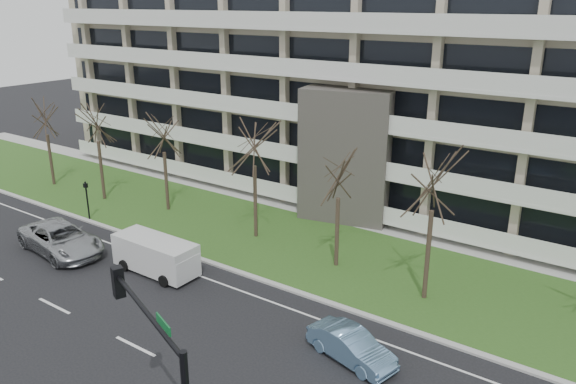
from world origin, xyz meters
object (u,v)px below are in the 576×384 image
Objects in this scene: blue_sedan at (351,346)px; traffic_signal at (161,381)px; silver_pickup at (61,239)px; pedestrian_signal at (87,196)px; white_van at (156,253)px.

traffic_signal reaches higher than blue_sedan.
traffic_signal reaches higher than silver_pickup.
blue_sedan is at bearing -13.03° from pedestrian_signal.
silver_pickup is at bearing 105.31° from blue_sedan.
blue_sedan is at bearing -3.95° from white_van.
white_van reaches higher than silver_pickup.
white_van is at bearing -19.58° from pedestrian_signal.
white_van is 15.70m from traffic_signal.
traffic_signal is (11.59, -10.15, 3.03)m from white_van.
white_van is (-12.75, 0.92, 0.51)m from blue_sedan.
traffic_signal is 25.16m from pedestrian_signal.
silver_pickup is at bearing 176.25° from traffic_signal.
blue_sedan is 22.92m from pedestrian_signal.
white_van is (6.69, 1.45, 0.31)m from silver_pickup.
blue_sedan is at bearing 104.55° from traffic_signal.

